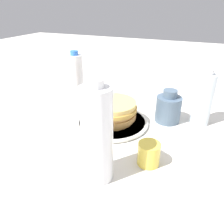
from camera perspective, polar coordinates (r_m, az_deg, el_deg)
name	(u,v)px	position (r m, az deg, el deg)	size (l,w,h in m)	color
ground_plane	(118,128)	(0.77, 1.48, -4.11)	(4.00, 4.00, 0.00)	silver
plate	(112,122)	(0.79, 0.00, -2.59)	(0.26, 0.26, 0.01)	silver
pancake_stack	(112,111)	(0.77, 0.02, 0.28)	(0.18, 0.18, 0.08)	#C79348
juice_glass	(149,154)	(0.60, 9.58, -10.70)	(0.06, 0.06, 0.06)	yellow
cream_jug	(168,108)	(0.81, 14.49, 1.02)	(0.09, 0.09, 0.12)	#4C6075
water_bottle_near	(76,77)	(0.97, -9.39, 8.93)	(0.07, 0.07, 0.21)	white
water_bottle_mid	(97,136)	(0.50, -3.90, -6.16)	(0.07, 0.07, 0.26)	white
water_bottle_far	(203,99)	(0.82, 22.74, 3.09)	(0.06, 0.06, 0.20)	silver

